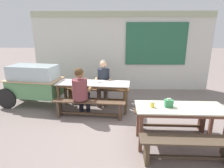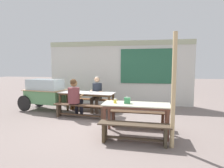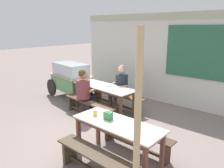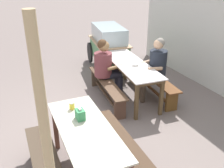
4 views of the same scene
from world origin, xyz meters
The scene contains 14 objects.
ground_plane centered at (0.00, 0.00, 0.00)m, with size 40.00×40.00×0.00m, color slate.
dining_table_far centered at (-0.80, 1.11, 0.66)m, with size 1.92×0.78×0.74m.
dining_table_near centered at (0.93, -0.45, 0.66)m, with size 1.57×0.65×0.74m.
bench_far_back centered at (-0.75, 1.62, 0.30)m, with size 1.86×0.44×0.43m.
bench_far_front centered at (-0.84, 0.60, 0.29)m, with size 1.75×0.41×0.43m.
bench_near_back centered at (0.94, 0.06, 0.28)m, with size 1.53×0.28×0.43m.
bench_near_front centered at (0.92, -0.96, 0.29)m, with size 1.51×0.34×0.43m.
food_cart centered at (-2.48, 1.37, 0.67)m, with size 1.90×1.05×1.14m.
person_center_facing centered at (-0.56, 1.53, 0.70)m, with size 0.46×0.59×1.26m.
person_left_back_turned centered at (-1.04, 0.68, 0.70)m, with size 0.50×0.58×1.23m.
tissue_box centered at (0.72, -0.44, 0.81)m, with size 0.14×0.10×0.16m.
condiment_jar centered at (0.43, -0.46, 0.79)m, with size 0.07×0.07×0.10m.
soup_bowl centered at (-0.65, 1.13, 0.76)m, with size 0.13×0.13×0.04m, color silver.
wooden_support_post centered at (1.68, -1.01, 1.13)m, with size 0.08×0.08×2.27m, color tan.
Camera 4 is at (3.38, -1.22, 2.51)m, focal length 40.74 mm.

